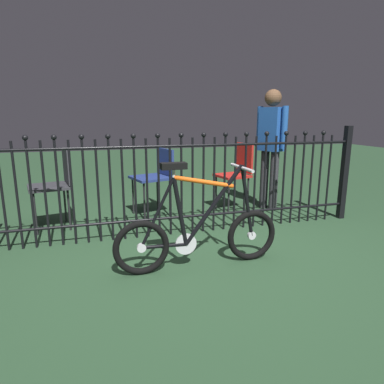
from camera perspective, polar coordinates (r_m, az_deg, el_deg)
name	(u,v)px	position (r m, az deg, el deg)	size (l,w,h in m)	color
ground_plane	(203,254)	(3.15, 1.93, -10.45)	(20.00, 20.00, 0.00)	#254128
iron_fence	(180,182)	(3.52, -2.00, 1.73)	(4.03, 0.07, 1.13)	black
bicycle	(199,233)	(2.80, 1.19, -6.98)	(1.41, 0.40, 0.89)	black
chair_navy	(156,174)	(4.27, -6.07, 3.12)	(0.54, 0.54, 0.83)	black
chair_red	(237,170)	(4.52, 7.67, 3.76)	(0.46, 0.45, 0.89)	black
chair_charcoal	(57,180)	(4.02, -21.93, 1.88)	(0.50, 0.50, 0.89)	black
person_visitor	(271,140)	(4.58, 13.21, 8.59)	(0.28, 0.44, 1.57)	#2D2D33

